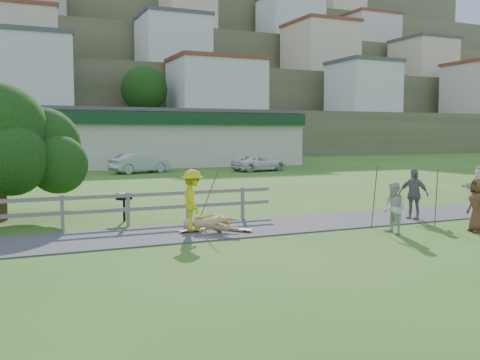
# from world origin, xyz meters

# --- Properties ---
(ground) EXTENTS (260.00, 260.00, 0.00)m
(ground) POSITION_xyz_m (0.00, 0.00, 0.00)
(ground) COLOR #2F611B
(ground) RESTS_ON ground
(path) EXTENTS (34.00, 3.00, 0.04)m
(path) POSITION_xyz_m (0.00, 1.50, 0.02)
(path) COLOR #3D3D3F
(path) RESTS_ON ground
(fence) EXTENTS (15.05, 0.10, 1.10)m
(fence) POSITION_xyz_m (-4.62, 3.30, 0.72)
(fence) COLOR slate
(fence) RESTS_ON ground
(strip_mall) EXTENTS (32.50, 10.75, 5.10)m
(strip_mall) POSITION_xyz_m (4.00, 34.94, 2.58)
(strip_mall) COLOR #BDB8A6
(strip_mall) RESTS_ON ground
(hillside) EXTENTS (220.00, 67.00, 47.50)m
(hillside) POSITION_xyz_m (0.00, 91.31, 14.41)
(hillside) COLOR #455230
(hillside) RESTS_ON ground
(skater_rider) EXTENTS (0.87, 1.27, 1.80)m
(skater_rider) POSITION_xyz_m (-0.48, 1.40, 0.90)
(skater_rider) COLOR #D2CB13
(skater_rider) RESTS_ON ground
(skater_fallen) EXTENTS (1.18, 1.60, 0.60)m
(skater_fallen) POSITION_xyz_m (-0.02, 1.08, 0.30)
(skater_fallen) COLOR tan
(skater_fallen) RESTS_ON ground
(spectator_a) EXTENTS (0.60, 0.76, 1.54)m
(spectator_a) POSITION_xyz_m (4.92, -1.12, 0.77)
(spectator_a) COLOR beige
(spectator_a) RESTS_ON ground
(spectator_b) EXTENTS (0.86, 1.11, 1.76)m
(spectator_b) POSITION_xyz_m (7.29, 0.72, 0.88)
(spectator_b) COLOR slate
(spectator_b) RESTS_ON ground
(spectator_c) EXTENTS (0.72, 0.92, 1.64)m
(spectator_c) POSITION_xyz_m (7.44, -1.88, 0.82)
(spectator_c) COLOR brown
(spectator_c) RESTS_ON ground
(car_silver) EXTENTS (4.86, 2.84, 1.51)m
(car_silver) POSITION_xyz_m (3.71, 26.09, 0.76)
(car_silver) COLOR #A9AAB1
(car_silver) RESTS_ON ground
(car_white) EXTENTS (4.78, 2.83, 1.25)m
(car_white) POSITION_xyz_m (12.81, 24.34, 0.62)
(car_white) COLOR white
(car_white) RESTS_ON ground
(bbq) EXTENTS (0.54, 0.49, 0.97)m
(bbq) POSITION_xyz_m (-1.90, 4.40, 0.48)
(bbq) COLOR black
(bbq) RESTS_ON ground
(longboard_rider) EXTENTS (0.91, 0.43, 0.10)m
(longboard_rider) POSITION_xyz_m (-0.48, 1.40, 0.05)
(longboard_rider) COLOR brown
(longboard_rider) RESTS_ON ground
(longboard_fallen) EXTENTS (0.80, 0.92, 0.11)m
(longboard_fallen) POSITION_xyz_m (0.78, 0.98, 0.05)
(longboard_fallen) COLOR brown
(longboard_fallen) RESTS_ON ground
(helmet) EXTENTS (0.26, 0.26, 0.26)m
(helmet) POSITION_xyz_m (0.58, 1.43, 0.13)
(helmet) COLOR red
(helmet) RESTS_ON ground
(pole_rider) EXTENTS (0.03, 0.03, 1.96)m
(pole_rider) POSITION_xyz_m (0.12, 1.80, 0.98)
(pole_rider) COLOR brown
(pole_rider) RESTS_ON ground
(pole_spec_left) EXTENTS (0.03, 0.03, 1.94)m
(pole_spec_left) POSITION_xyz_m (5.05, -0.04, 0.97)
(pole_spec_left) COLOR brown
(pole_spec_left) RESTS_ON ground
(pole_spec_right) EXTENTS (0.03, 0.03, 1.82)m
(pole_spec_right) POSITION_xyz_m (7.06, -0.58, 0.91)
(pole_spec_right) COLOR brown
(pole_spec_right) RESTS_ON ground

